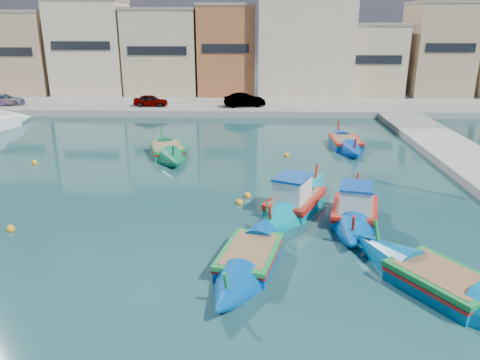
% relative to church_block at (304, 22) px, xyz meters
% --- Properties ---
extents(ground, '(160.00, 160.00, 0.00)m').
position_rel_church_block_xyz_m(ground, '(-10.00, -40.00, -8.41)').
color(ground, '#143B3E').
rests_on(ground, ground).
extents(north_quay, '(80.00, 8.00, 0.60)m').
position_rel_church_block_xyz_m(north_quay, '(-10.00, -8.00, -8.11)').
color(north_quay, gray).
rests_on(north_quay, ground).
extents(north_townhouses, '(83.20, 7.87, 10.19)m').
position_rel_church_block_xyz_m(north_townhouses, '(-3.32, -0.64, -3.41)').
color(north_townhouses, tan).
rests_on(north_townhouses, ground).
extents(church_block, '(10.00, 10.00, 19.10)m').
position_rel_church_block_xyz_m(church_block, '(0.00, 0.00, 0.00)').
color(church_block, beige).
rests_on(church_block, ground).
extents(parked_cars, '(27.97, 2.41, 1.30)m').
position_rel_church_block_xyz_m(parked_cars, '(-17.53, -9.50, -7.21)').
color(parked_cars, '#4C1919').
rests_on(parked_cars, north_quay).
extents(luzzu_turquoise_cabin, '(5.36, 8.70, 2.80)m').
position_rel_church_block_xyz_m(luzzu_turquoise_cabin, '(-3.37, -34.15, -8.07)').
color(luzzu_turquoise_cabin, '#008BA2').
rests_on(luzzu_turquoise_cabin, ground).
extents(luzzu_blue_cabin, '(3.60, 7.92, 2.73)m').
position_rel_church_block_xyz_m(luzzu_blue_cabin, '(-0.78, -35.30, -8.08)').
color(luzzu_blue_cabin, '#0050A9').
rests_on(luzzu_blue_cabin, ground).
extents(luzzu_cyan_mid, '(2.03, 7.87, 2.31)m').
position_rel_church_block_xyz_m(luzzu_cyan_mid, '(1.15, -22.40, -8.16)').
color(luzzu_cyan_mid, '#003DAD').
rests_on(luzzu_cyan_mid, ground).
extents(luzzu_green, '(4.28, 7.92, 2.42)m').
position_rel_church_block_xyz_m(luzzu_green, '(-11.14, -24.92, -8.15)').
color(luzzu_green, '#0A7147').
rests_on(luzzu_green, ground).
extents(luzzu_blue_south, '(3.73, 8.25, 2.32)m').
position_rel_church_block_xyz_m(luzzu_blue_south, '(-5.47, -39.58, -8.17)').
color(luzzu_blue_south, '#004CA6').
rests_on(luzzu_blue_south, ground).
extents(luzzu_cyan_south, '(6.26, 7.99, 2.56)m').
position_rel_church_block_xyz_m(luzzu_cyan_south, '(0.91, -41.24, -8.13)').
color(luzzu_cyan_south, '#0067A1').
rests_on(luzzu_cyan_south, ground).
extents(yacht_north, '(4.45, 8.14, 10.47)m').
position_rel_church_block_xyz_m(yacht_north, '(-26.69, -16.72, -8.00)').
color(yacht_north, white).
rests_on(yacht_north, ground).
extents(mooring_buoys, '(24.92, 20.63, 0.36)m').
position_rel_church_block_xyz_m(mooring_buoys, '(-7.25, -34.37, -8.33)').
color(mooring_buoys, '#FFA11A').
rests_on(mooring_buoys, ground).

